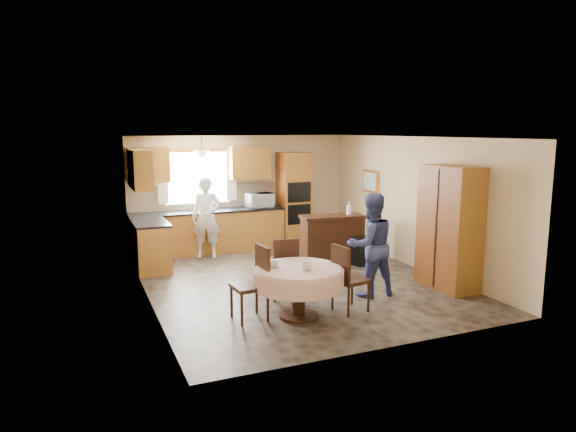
% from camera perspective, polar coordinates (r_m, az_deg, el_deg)
% --- Properties ---
extents(floor, '(5.00, 6.00, 0.01)m').
position_cam_1_polar(floor, '(9.09, 0.73, -7.23)').
color(floor, brown).
rests_on(floor, ground).
extents(ceiling, '(5.00, 6.00, 0.01)m').
position_cam_1_polar(ceiling, '(8.70, 0.77, 8.73)').
color(ceiling, white).
rests_on(ceiling, wall_back).
extents(wall_back, '(5.00, 0.02, 2.50)m').
position_cam_1_polar(wall_back, '(11.59, -5.20, 2.73)').
color(wall_back, '#D3B687').
rests_on(wall_back, floor).
extents(wall_front, '(5.00, 0.02, 2.50)m').
position_cam_1_polar(wall_front, '(6.23, 11.87, -3.44)').
color(wall_front, '#D3B687').
rests_on(wall_front, floor).
extents(wall_left, '(0.02, 6.00, 2.50)m').
position_cam_1_polar(wall_left, '(8.15, -15.58, -0.52)').
color(wall_left, '#D3B687').
rests_on(wall_left, floor).
extents(wall_right, '(0.02, 6.00, 2.50)m').
position_cam_1_polar(wall_right, '(10.06, 13.92, 1.43)').
color(wall_right, '#D3B687').
rests_on(wall_right, floor).
extents(window, '(1.40, 0.03, 1.10)m').
position_cam_1_polar(window, '(11.28, -10.05, 4.21)').
color(window, white).
rests_on(window, wall_back).
extents(curtain_left, '(0.22, 0.02, 1.15)m').
position_cam_1_polar(curtain_left, '(11.08, -13.79, 4.25)').
color(curtain_left, white).
rests_on(curtain_left, wall_back).
extents(curtain_right, '(0.22, 0.02, 1.15)m').
position_cam_1_polar(curtain_right, '(11.41, -6.32, 4.62)').
color(curtain_right, white).
rests_on(curtain_right, wall_back).
extents(base_cab_back, '(3.30, 0.60, 0.88)m').
position_cam_1_polar(base_cab_back, '(11.21, -8.81, -1.78)').
color(base_cab_back, gold).
rests_on(base_cab_back, floor).
extents(counter_back, '(3.30, 0.64, 0.04)m').
position_cam_1_polar(counter_back, '(11.13, -8.87, 0.54)').
color(counter_back, black).
rests_on(counter_back, base_cab_back).
extents(base_cab_left, '(0.60, 1.20, 0.88)m').
position_cam_1_polar(base_cab_left, '(10.10, -15.01, -3.26)').
color(base_cab_left, gold).
rests_on(base_cab_left, floor).
extents(counter_left, '(0.64, 1.20, 0.04)m').
position_cam_1_polar(counter_left, '(10.01, -15.12, -0.70)').
color(counter_left, black).
rests_on(counter_left, base_cab_left).
extents(backsplash, '(3.30, 0.02, 0.55)m').
position_cam_1_polar(backsplash, '(11.37, -9.26, 2.15)').
color(backsplash, beige).
rests_on(backsplash, wall_back).
extents(wall_cab_left, '(0.85, 0.33, 0.72)m').
position_cam_1_polar(wall_cab_left, '(10.93, -15.32, 5.48)').
color(wall_cab_left, '#A47829').
rests_on(wall_cab_left, wall_back).
extents(wall_cab_right, '(0.90, 0.33, 0.72)m').
position_cam_1_polar(wall_cab_right, '(11.42, -4.27, 5.96)').
color(wall_cab_right, '#A47829').
rests_on(wall_cab_right, wall_back).
extents(wall_cab_side, '(0.33, 1.20, 0.72)m').
position_cam_1_polar(wall_cab_side, '(9.87, -16.16, 5.03)').
color(wall_cab_side, '#A47829').
rests_on(wall_cab_side, wall_left).
extents(oven_tower, '(0.66, 0.62, 2.12)m').
position_cam_1_polar(oven_tower, '(11.73, 0.64, 1.91)').
color(oven_tower, gold).
rests_on(oven_tower, floor).
extents(oven_upper, '(0.56, 0.01, 0.45)m').
position_cam_1_polar(oven_upper, '(11.42, 1.27, 2.66)').
color(oven_upper, black).
rests_on(oven_upper, oven_tower).
extents(oven_lower, '(0.56, 0.01, 0.45)m').
position_cam_1_polar(oven_lower, '(11.49, 1.26, 0.18)').
color(oven_lower, black).
rests_on(oven_lower, oven_tower).
extents(pendant, '(0.36, 0.36, 0.18)m').
position_cam_1_polar(pendant, '(10.78, -9.56, 6.75)').
color(pendant, beige).
rests_on(pendant, ceiling).
extents(sideboard, '(1.31, 0.66, 0.90)m').
position_cam_1_polar(sideboard, '(10.27, 4.94, -2.71)').
color(sideboard, '#3D2010').
rests_on(sideboard, floor).
extents(space_heater, '(0.47, 0.38, 0.56)m').
position_cam_1_polar(space_heater, '(10.20, 8.28, -3.83)').
color(space_heater, black).
rests_on(space_heater, floor).
extents(cupboard, '(0.54, 1.07, 2.05)m').
position_cam_1_polar(cupboard, '(8.91, 17.47, -1.24)').
color(cupboard, gold).
rests_on(cupboard, floor).
extents(dining_table, '(1.27, 1.27, 0.72)m').
position_cam_1_polar(dining_table, '(7.26, 1.18, -6.97)').
color(dining_table, '#3D2010').
rests_on(dining_table, floor).
extents(chair_left, '(0.48, 0.48, 1.04)m').
position_cam_1_polar(chair_left, '(7.20, -3.71, -7.02)').
color(chair_left, '#3D2010').
rests_on(chair_left, floor).
extents(chair_back, '(0.47, 0.47, 0.98)m').
position_cam_1_polar(chair_back, '(8.02, -0.40, -5.50)').
color(chair_back, '#3D2010').
rests_on(chair_back, floor).
extents(chair_right, '(0.50, 0.50, 1.00)m').
position_cam_1_polar(chair_right, '(7.51, 6.50, -6.54)').
color(chair_right, '#3D2010').
rests_on(chair_right, floor).
extents(framed_picture, '(0.06, 0.59, 0.49)m').
position_cam_1_polar(framed_picture, '(11.27, 9.17, 3.82)').
color(framed_picture, gold).
rests_on(framed_picture, wall_right).
extents(microwave, '(0.61, 0.45, 0.31)m').
position_cam_1_polar(microwave, '(11.39, -3.15, 1.75)').
color(microwave, silver).
rests_on(microwave, counter_back).
extents(person_sink, '(0.70, 0.57, 1.67)m').
position_cam_1_polar(person_sink, '(10.72, -9.05, -0.16)').
color(person_sink, silver).
rests_on(person_sink, floor).
extents(person_dining, '(0.83, 0.66, 1.65)m').
position_cam_1_polar(person_dining, '(8.23, 9.17, -3.20)').
color(person_dining, navy).
rests_on(person_dining, floor).
extents(bowl_sideboard, '(0.28, 0.28, 0.06)m').
position_cam_1_polar(bowl_sideboard, '(10.03, 3.26, -0.22)').
color(bowl_sideboard, '#B2B2B2').
rests_on(bowl_sideboard, sideboard).
extents(bottle_sideboard, '(0.12, 0.12, 0.31)m').
position_cam_1_polar(bottle_sideboard, '(10.34, 6.80, 0.73)').
color(bottle_sideboard, silver).
rests_on(bottle_sideboard, sideboard).
extents(cup_table, '(0.17, 0.17, 0.10)m').
position_cam_1_polar(cup_table, '(7.07, 2.11, -5.64)').
color(cup_table, '#B2B2B2').
rests_on(cup_table, dining_table).
extents(bowl_table, '(0.25, 0.25, 0.06)m').
position_cam_1_polar(bowl_table, '(7.26, -1.77, -5.40)').
color(bowl_table, '#B2B2B2').
rests_on(bowl_table, dining_table).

